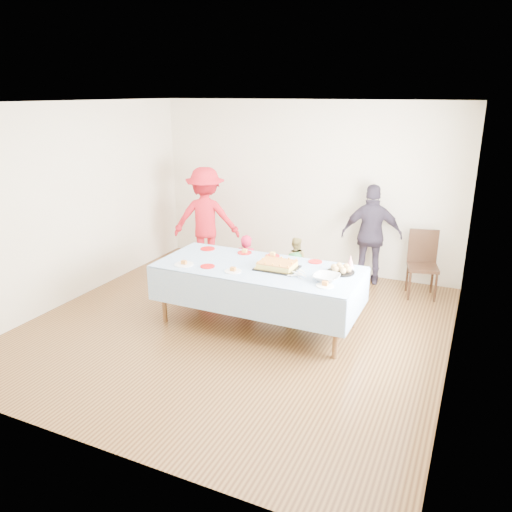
{
  "coord_description": "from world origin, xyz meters",
  "views": [
    {
      "loc": [
        2.59,
        -5.07,
        2.81
      ],
      "look_at": [
        0.14,
        0.3,
        0.86
      ],
      "focal_mm": 35.0,
      "sensor_mm": 36.0,
      "label": 1
    }
  ],
  "objects_px": {
    "party_table": "(258,271)",
    "birthday_cake": "(277,265)",
    "dining_chair": "(423,260)",
    "adult_left": "(206,219)"
  },
  "relations": [
    {
      "from": "birthday_cake",
      "to": "dining_chair",
      "type": "distance_m",
      "value": 2.4
    },
    {
      "from": "party_table",
      "to": "birthday_cake",
      "type": "xyz_separation_m",
      "value": [
        0.24,
        0.02,
        0.1
      ]
    },
    {
      "from": "party_table",
      "to": "adult_left",
      "type": "xyz_separation_m",
      "value": [
        -1.66,
        1.61,
        0.11
      ]
    },
    {
      "from": "dining_chair",
      "to": "party_table",
      "type": "bearing_deg",
      "value": -146.19
    },
    {
      "from": "party_table",
      "to": "dining_chair",
      "type": "distance_m",
      "value": 2.56
    },
    {
      "from": "dining_chair",
      "to": "adult_left",
      "type": "xyz_separation_m",
      "value": [
        -3.39,
        -0.27,
        0.31
      ]
    },
    {
      "from": "adult_left",
      "to": "birthday_cake",
      "type": "bearing_deg",
      "value": 120.62
    },
    {
      "from": "party_table",
      "to": "birthday_cake",
      "type": "relative_size",
      "value": 5.03
    },
    {
      "from": "adult_left",
      "to": "party_table",
      "type": "bearing_deg",
      "value": 116.36
    },
    {
      "from": "dining_chair",
      "to": "adult_left",
      "type": "distance_m",
      "value": 3.41
    }
  ]
}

